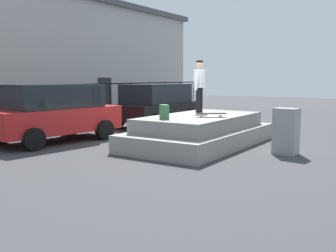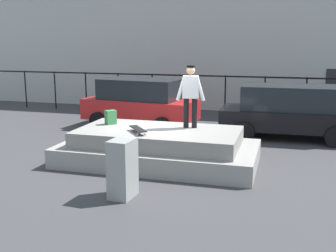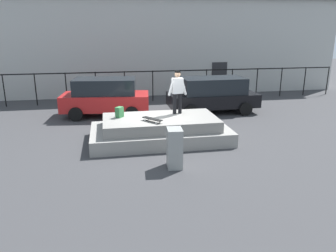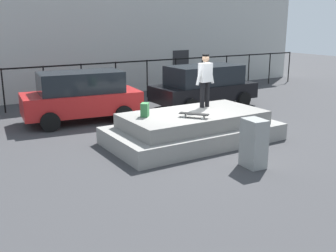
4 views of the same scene
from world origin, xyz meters
name	(u,v)px [view 2 (image 2 of 4)]	position (x,y,z in m)	size (l,w,h in m)	color
ground_plane	(160,158)	(0.00, 0.00, 0.00)	(60.00, 60.00, 0.00)	#38383A
concrete_ledge	(158,148)	(0.08, -0.37, 0.40)	(5.10, 2.67, 0.89)	gray
skateboarder	(191,93)	(0.83, 0.09, 1.83)	(0.77, 0.30, 1.64)	black
skateboard	(138,129)	(-0.29, -0.90, 1.00)	(0.68, 0.78, 0.12)	black
backpack	(111,117)	(-1.39, -0.06, 1.09)	(0.28, 0.20, 0.39)	#33723F
car_red_hatchback_near	(140,102)	(-1.89, 3.75, 0.95)	(4.26, 2.39, 1.80)	#B21E1E
car_black_hatchback_mid	(289,110)	(3.37, 3.52, 0.92)	(4.41, 2.20, 1.74)	black
utility_box	(123,169)	(0.11, -2.90, 0.61)	(0.44, 0.60, 1.21)	gray
fence_row	(206,89)	(0.00, 6.71, 1.18)	(24.06, 0.06, 1.76)	black
warehouse_building	(227,42)	(0.00, 12.69, 3.07)	(27.16, 9.28, 6.11)	#B2B2AD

